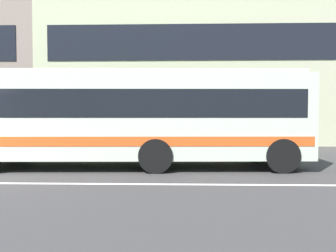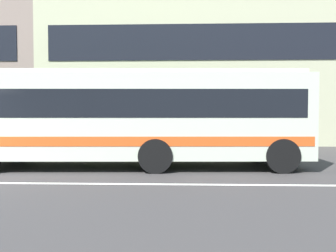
{
  "view_description": "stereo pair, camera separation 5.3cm",
  "coord_description": "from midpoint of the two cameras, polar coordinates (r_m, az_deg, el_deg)",
  "views": [
    {
      "loc": [
        6.44,
        -8.03,
        1.71
      ],
      "look_at": [
        6.11,
        2.95,
        1.32
      ],
      "focal_mm": 35.63,
      "sensor_mm": 36.0,
      "label": 1
    },
    {
      "loc": [
        6.49,
        -8.03,
        1.71
      ],
      "look_at": [
        6.11,
        2.95,
        1.32
      ],
      "focal_mm": 35.63,
      "sensor_mm": 36.0,
      "label": 2
    }
  ],
  "objects": [
    {
      "name": "transit_bus",
      "position": [
        10.78,
        -5.57,
        1.86
      ],
      "size": [
        10.76,
        2.95,
        3.04
      ],
      "color": "beige",
      "rests_on": "ground_plane"
    },
    {
      "name": "apartment_block_right",
      "position": [
        23.7,
        7.46,
        9.39
      ],
      "size": [
        20.28,
        11.42,
        9.48
      ],
      "color": "#B9B993",
      "rests_on": "ground_plane"
    }
  ]
}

